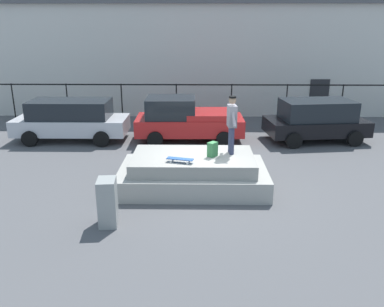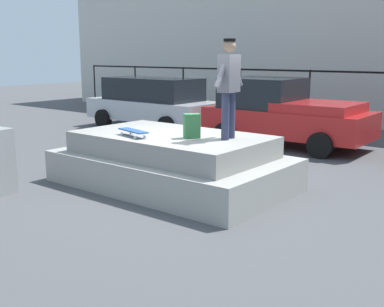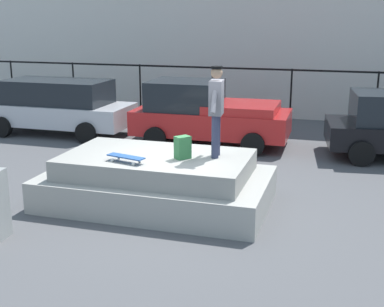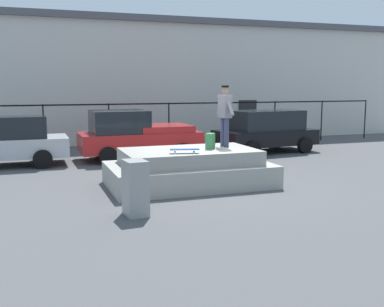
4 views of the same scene
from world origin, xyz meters
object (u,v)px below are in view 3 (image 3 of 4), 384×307
object	(u,v)px
car_red_pickup_mid	(206,113)
skateboard	(126,157)
skateboarder	(216,105)
backpack	(183,147)
car_silver_hatchback_near	(58,105)

from	to	relation	value
car_red_pickup_mid	skateboard	bearing A→B (deg)	-89.93
car_red_pickup_mid	skateboarder	bearing A→B (deg)	-72.69
backpack	car_red_pickup_mid	world-z (taller)	car_red_pickup_mid
car_red_pickup_mid	backpack	bearing A→B (deg)	-79.69
skateboarder	backpack	bearing A→B (deg)	-150.53
car_red_pickup_mid	car_silver_hatchback_near	bearing A→B (deg)	-179.46
skateboard	car_silver_hatchback_near	size ratio (longest dim) A/B	0.17
skateboarder	skateboard	world-z (taller)	skateboarder
skateboard	car_red_pickup_mid	xyz separation A→B (m)	(-0.01, 5.74, -0.20)
car_silver_hatchback_near	car_red_pickup_mid	xyz separation A→B (m)	(4.86, 0.05, 0.00)
skateboard	car_silver_hatchback_near	distance (m)	7.50
skateboarder	car_red_pickup_mid	xyz separation A→B (m)	(-1.51, 4.86, -1.10)
backpack	skateboard	bearing A→B (deg)	-19.95
skateboard	car_silver_hatchback_near	bearing A→B (deg)	130.53
skateboarder	car_silver_hatchback_near	size ratio (longest dim) A/B	0.37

